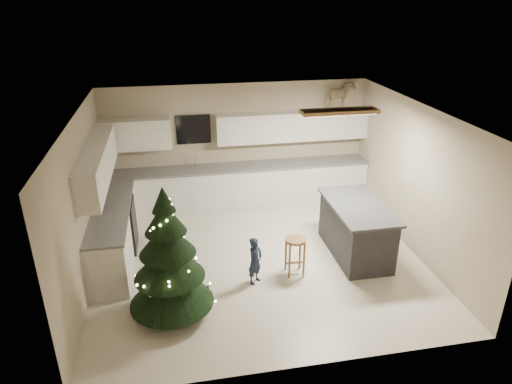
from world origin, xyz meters
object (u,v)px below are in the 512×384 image
bar_stool (295,247)px  rocking_horse (340,96)px  toddler (255,261)px  christmas_tree (169,264)px  island (356,229)px

bar_stool → rocking_horse: size_ratio=0.91×
toddler → rocking_horse: rocking_horse is taller
bar_stool → christmas_tree: christmas_tree is taller
island → bar_stool: (-1.21, -0.41, 0.01)m
christmas_tree → toddler: 1.47m
island → rocking_horse: 3.04m
island → toddler: 1.97m
christmas_tree → rocking_horse: (3.66, 3.45, 1.48)m
island → bar_stool: bearing=-161.4°
bar_stool → rocking_horse: bearing=59.4°
christmas_tree → toddler: bearing=21.2°
island → christmas_tree: christmas_tree is taller
toddler → island: bearing=-29.4°
rocking_horse → island: bearing=146.0°
island → christmas_tree: (-3.21, -1.05, 0.34)m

